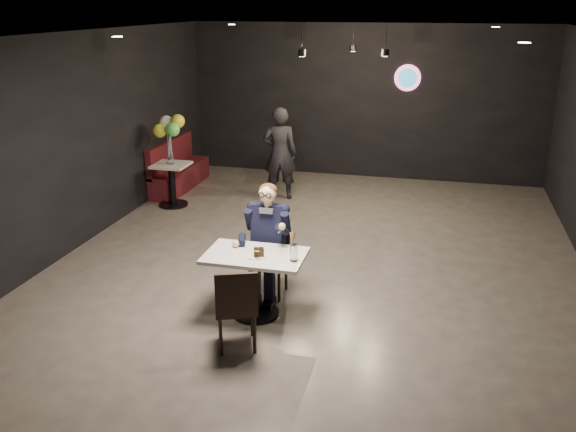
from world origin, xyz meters
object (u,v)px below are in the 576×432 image
(sundae_glass, at_px, (294,253))
(passerby, at_px, (280,153))
(chair_near, at_px, (236,305))
(side_table, at_px, (172,186))
(balloon_vase, at_px, (171,159))
(main_table, at_px, (256,285))
(booth_bench, at_px, (179,165))
(seated_man, at_px, (269,239))
(chair_far, at_px, (269,259))

(sundae_glass, distance_m, passerby, 4.57)
(chair_near, bearing_deg, passerby, 78.42)
(side_table, height_order, balloon_vase, balloon_vase)
(main_table, relative_size, booth_bench, 0.60)
(side_table, bearing_deg, seated_man, -48.44)
(chair_far, distance_m, balloon_vase, 3.86)
(seated_man, bearing_deg, balloon_vase, 131.56)
(seated_man, bearing_deg, main_table, -90.00)
(balloon_vase, bearing_deg, side_table, 0.00)
(seated_man, relative_size, side_table, 2.00)
(chair_far, xyz_separation_m, booth_bench, (-2.85, 3.88, 0.00))
(chair_far, height_order, sundae_glass, sundae_glass)
(chair_far, distance_m, sundae_glass, 0.86)
(sundae_glass, height_order, balloon_vase, sundae_glass)
(chair_far, distance_m, chair_near, 1.23)
(main_table, height_order, chair_near, chair_near)
(booth_bench, xyz_separation_m, balloon_vase, (0.30, -1.00, 0.37))
(seated_man, xyz_separation_m, balloon_vase, (-2.55, 2.88, 0.11))
(balloon_vase, distance_m, passerby, 1.92)
(side_table, bearing_deg, sundae_glass, -49.34)
(chair_far, xyz_separation_m, sundae_glass, (0.46, -0.62, 0.38))
(main_table, bearing_deg, passerby, 101.16)
(booth_bench, height_order, passerby, passerby)
(main_table, xyz_separation_m, chair_far, (0.00, 0.55, 0.09))
(main_table, xyz_separation_m, booth_bench, (-2.85, 4.43, 0.09))
(chair_far, relative_size, side_table, 1.27)
(chair_far, bearing_deg, chair_near, -90.00)
(chair_near, distance_m, booth_bench, 5.85)
(side_table, height_order, passerby, passerby)
(seated_man, height_order, booth_bench, seated_man)
(balloon_vase, relative_size, passerby, 0.09)
(passerby, bearing_deg, seated_man, 92.54)
(sundae_glass, distance_m, booth_bench, 5.60)
(balloon_vase, xyz_separation_m, passerby, (1.70, 0.88, -0.00))
(seated_man, bearing_deg, passerby, 102.74)
(chair_far, relative_size, balloon_vase, 5.97)
(main_table, bearing_deg, balloon_vase, 126.66)
(chair_far, bearing_deg, seated_man, 0.00)
(side_table, bearing_deg, booth_bench, 106.70)
(seated_man, bearing_deg, chair_near, -90.00)
(passerby, bearing_deg, booth_bench, -13.54)
(side_table, distance_m, balloon_vase, 0.47)
(chair_near, distance_m, seated_man, 1.25)
(sundae_glass, relative_size, side_table, 0.26)
(main_table, height_order, side_table, main_table)
(chair_far, bearing_deg, passerby, 102.74)
(sundae_glass, bearing_deg, chair_far, 126.16)
(chair_far, bearing_deg, sundae_glass, -53.84)
(chair_near, xyz_separation_m, side_table, (-2.55, 4.10, -0.10))
(passerby, bearing_deg, side_table, 17.24)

